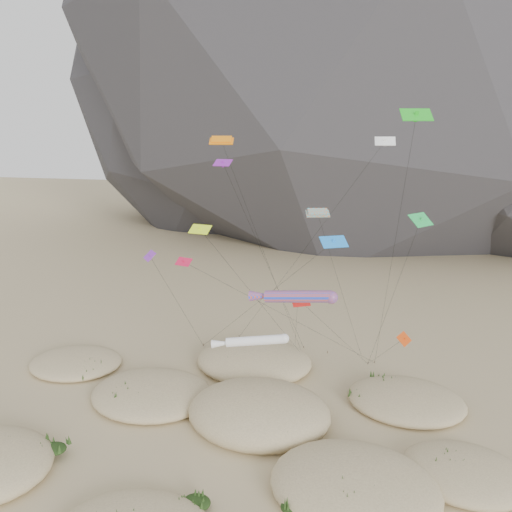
# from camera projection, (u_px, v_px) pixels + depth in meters

# --- Properties ---
(ground) EXTENTS (500.00, 500.00, 0.00)m
(ground) POSITION_uv_depth(u_px,v_px,m) (230.00, 453.00, 44.99)
(ground) COLOR #CCB789
(ground) RESTS_ON ground
(dunes) EXTENTS (54.84, 40.26, 4.41)m
(dunes) POSITION_uv_depth(u_px,v_px,m) (230.00, 418.00, 49.34)
(dunes) COLOR #CCB789
(dunes) RESTS_ON ground
(dune_grass) EXTENTS (42.29, 28.33, 1.58)m
(dune_grass) POSITION_uv_depth(u_px,v_px,m) (230.00, 416.00, 49.43)
(dune_grass) COLOR black
(dune_grass) RESTS_ON ground
(kite_stakes) EXTENTS (22.83, 5.15, 0.30)m
(kite_stakes) POSITION_uv_depth(u_px,v_px,m) (295.00, 350.00, 66.14)
(kite_stakes) COLOR #3F2D1E
(kite_stakes) RESTS_ON ground
(rainbow_tube_kite) EXTENTS (8.86, 18.19, 13.70)m
(rainbow_tube_kite) POSITION_uv_depth(u_px,v_px,m) (295.00, 296.00, 48.30)
(rainbow_tube_kite) COLOR #F9531A
(rainbow_tube_kite) RESTS_ON ground
(white_tube_kite) EXTENTS (7.38, 21.30, 9.39)m
(white_tube_kite) POSITION_uv_depth(u_px,v_px,m) (252.00, 341.00, 48.00)
(white_tube_kite) COLOR white
(white_tube_kite) RESTS_ON ground
(orange_parafoil) EXTENTS (8.91, 10.15, 27.88)m
(orange_parafoil) POSITION_uv_depth(u_px,v_px,m) (223.00, 144.00, 53.47)
(orange_parafoil) COLOR orange
(orange_parafoil) RESTS_ON ground
(multi_parafoil) EXTENTS (6.31, 10.13, 20.34)m
(multi_parafoil) POSITION_uv_depth(u_px,v_px,m) (318.00, 215.00, 53.37)
(multi_parafoil) COLOR #FF5A1A
(multi_parafoil) RESTS_ON ground
(delta_kites) EXTENTS (31.22, 21.32, 30.23)m
(delta_kites) POSITION_uv_depth(u_px,v_px,m) (314.00, 225.00, 49.48)
(delta_kites) COLOR #D7FF1A
(delta_kites) RESTS_ON ground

